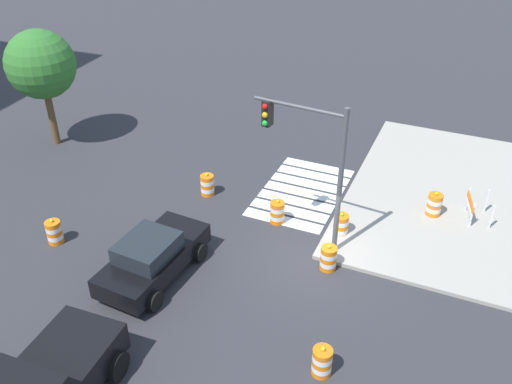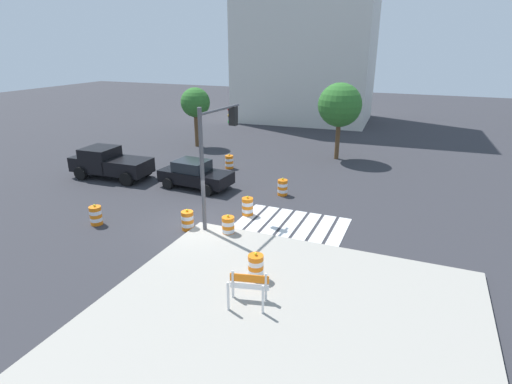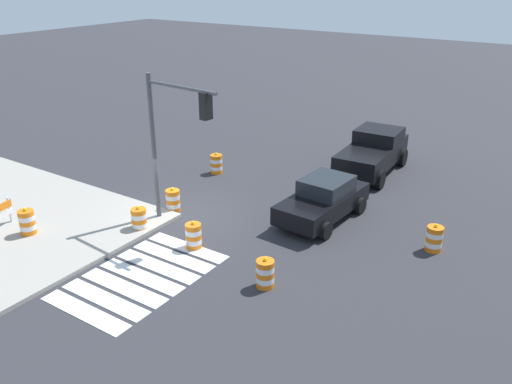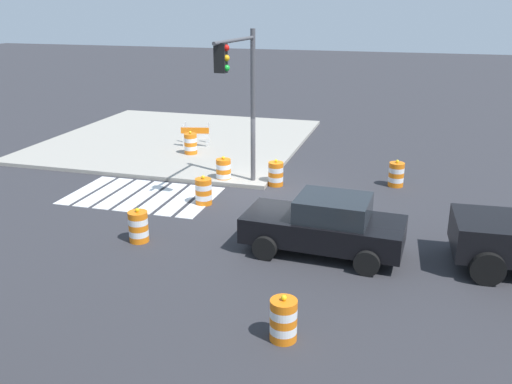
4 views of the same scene
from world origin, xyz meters
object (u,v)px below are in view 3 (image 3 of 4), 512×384
at_px(traffic_barrel_crosswalk_end, 139,220).
at_px(traffic_barrel_median_near, 265,274).
at_px(pickup_truck, 374,151).
at_px(traffic_light_pole, 174,127).
at_px(traffic_barrel_median_far, 434,239).
at_px(traffic_barrel_lane_center, 173,201).
at_px(sports_car, 323,199).
at_px(traffic_barrel_far_curb, 216,164).
at_px(traffic_barrel_on_sidewalk, 27,222).
at_px(traffic_barrel_near_corner, 194,236).

distance_m(traffic_barrel_crosswalk_end, traffic_barrel_median_near, 5.89).
xyz_separation_m(pickup_truck, traffic_barrel_crosswalk_end, (10.77, -4.72, -0.52)).
relative_size(pickup_truck, traffic_light_pole, 0.95).
height_order(traffic_barrel_median_far, traffic_barrel_lane_center, same).
bearing_deg(traffic_light_pole, sports_car, 131.64).
relative_size(pickup_truck, traffic_barrel_crosswalk_end, 5.14).
bearing_deg(traffic_barrel_crosswalk_end, pickup_truck, 156.33).
distance_m(pickup_truck, traffic_light_pole, 10.79).
bearing_deg(traffic_barrel_crosswalk_end, traffic_light_pole, 135.37).
bearing_deg(traffic_barrel_lane_center, traffic_barrel_far_curb, -165.11).
xyz_separation_m(traffic_barrel_on_sidewalk, traffic_light_pole, (-3.62, 4.04, 3.31)).
bearing_deg(traffic_light_pole, traffic_barrel_lane_center, -128.79).
bearing_deg(traffic_barrel_near_corner, pickup_truck, 168.08).
bearing_deg(sports_car, pickup_truck, -175.99).
distance_m(traffic_barrel_on_sidewalk, traffic_light_pole, 6.35).
bearing_deg(traffic_barrel_on_sidewalk, traffic_barrel_near_corner, 116.31).
distance_m(pickup_truck, traffic_barrel_near_corner, 10.87).
relative_size(sports_car, traffic_barrel_lane_center, 4.32).
xyz_separation_m(traffic_barrel_crosswalk_end, traffic_barrel_lane_center, (-2.01, -0.14, 0.00)).
distance_m(traffic_barrel_median_far, traffic_light_pole, 9.77).
distance_m(traffic_barrel_near_corner, traffic_light_pole, 3.85).
xyz_separation_m(traffic_barrel_near_corner, traffic_barrel_median_near, (0.68, 3.39, 0.00)).
height_order(traffic_barrel_near_corner, traffic_barrel_crosswalk_end, same).
xyz_separation_m(sports_car, traffic_barrel_crosswalk_end, (4.70, -5.14, -0.36)).
bearing_deg(traffic_barrel_lane_center, traffic_barrel_median_near, 67.00).
bearing_deg(traffic_barrel_near_corner, traffic_barrel_median_near, 78.61).
height_order(traffic_barrel_lane_center, traffic_light_pole, traffic_light_pole).
xyz_separation_m(pickup_truck, traffic_barrel_median_far, (6.20, 4.76, -0.52)).
bearing_deg(pickup_truck, sports_car, 4.01).
height_order(sports_car, traffic_barrel_crosswalk_end, sports_car).
relative_size(traffic_barrel_crosswalk_end, traffic_barrel_on_sidewalk, 1.00).
relative_size(traffic_barrel_crosswalk_end, traffic_barrel_far_curb, 1.00).
relative_size(traffic_barrel_median_far, traffic_barrel_far_curb, 1.00).
bearing_deg(traffic_barrel_crosswalk_end, traffic_barrel_far_curb, -168.47).
relative_size(traffic_barrel_far_curb, traffic_barrel_on_sidewalk, 1.00).
height_order(traffic_barrel_median_near, traffic_barrel_median_far, same).
bearing_deg(traffic_light_pole, traffic_barrel_crosswalk_end, -44.63).
bearing_deg(traffic_barrel_far_curb, traffic_barrel_on_sidewalk, -10.81).
relative_size(pickup_truck, traffic_barrel_lane_center, 5.14).
relative_size(traffic_barrel_near_corner, traffic_light_pole, 0.19).
relative_size(pickup_truck, traffic_barrel_near_corner, 5.14).
distance_m(pickup_truck, traffic_barrel_on_sidewalk, 15.40).
xyz_separation_m(traffic_barrel_near_corner, traffic_barrel_crosswalk_end, (0.14, -2.48, 0.00)).
bearing_deg(traffic_barrel_median_far, traffic_barrel_on_sidewalk, -60.27).
bearing_deg(traffic_barrel_median_far, traffic_barrel_crosswalk_end, -64.31).
xyz_separation_m(sports_car, traffic_barrel_far_curb, (-1.63, -6.44, -0.36)).
xyz_separation_m(traffic_barrel_near_corner, traffic_light_pole, (-0.92, -1.43, 3.46)).
xyz_separation_m(sports_car, traffic_barrel_lane_center, (2.69, -5.29, -0.36)).
bearing_deg(traffic_barrel_lane_center, traffic_barrel_crosswalk_end, 4.04).
height_order(sports_car, traffic_barrel_median_near, sports_car).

